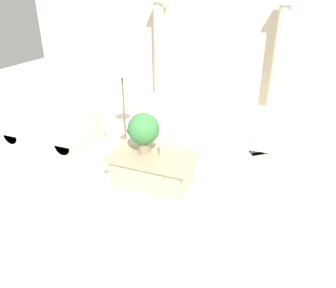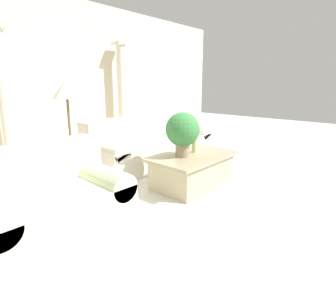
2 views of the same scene
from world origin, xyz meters
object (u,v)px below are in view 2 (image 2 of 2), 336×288
coffee_table (192,170)px  sofa_long (150,145)px  loveseat (47,199)px  potted_plant (183,131)px  floor_lamp (67,95)px

coffee_table → sofa_long: bearing=73.5°
sofa_long → loveseat: bearing=-156.8°
loveseat → potted_plant: size_ratio=2.19×
loveseat → floor_lamp: bearing=51.7°
coffee_table → floor_lamp: size_ratio=0.84×
potted_plant → loveseat: bearing=173.3°
potted_plant → floor_lamp: (-0.98, 1.16, 0.46)m
sofa_long → loveseat: 2.45m
sofa_long → coffee_table: sofa_long is taller
floor_lamp → loveseat: bearing=-128.3°
loveseat → floor_lamp: floor_lamp is taller
sofa_long → loveseat: same height
potted_plant → sofa_long: bearing=66.1°
potted_plant → floor_lamp: bearing=130.1°
loveseat → sofa_long: bearing=23.2°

